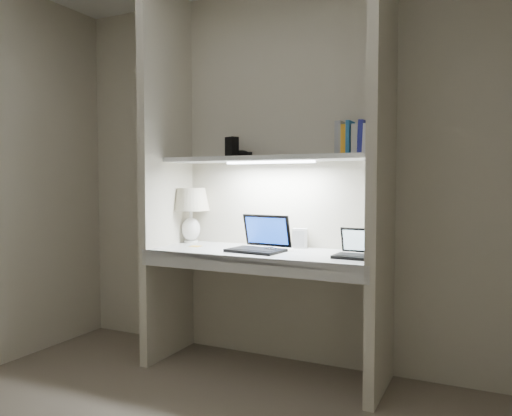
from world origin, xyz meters
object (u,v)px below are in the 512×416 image
Objects in this scene: speaker at (300,238)px; book_row at (353,139)px; laptop_main at (260,243)px; table_lamp at (191,206)px; laptop_netbook at (359,251)px.

book_row is at bearing -23.44° from speaker.
laptop_main is at bearing -145.54° from speaker.
table_lamp is at bearing 166.87° from speaker.
laptop_main is at bearing -159.50° from book_row.
table_lamp is 0.68m from laptop_main.
speaker is (-0.45, 0.24, 0.03)m from laptop_netbook.
table_lamp reaches higher than laptop_main.
table_lamp is at bearing 174.85° from laptop_netbook.
book_row is (-0.09, 0.20, 0.65)m from laptop_netbook.
book_row is at bearing 117.31° from laptop_netbook.
laptop_netbook is 0.69m from book_row.
laptop_main is 0.63m from laptop_netbook.
table_lamp is 0.83m from speaker.
speaker is at bearing 154.72° from laptop_netbook.
laptop_netbook is at bearing -65.22° from book_row.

